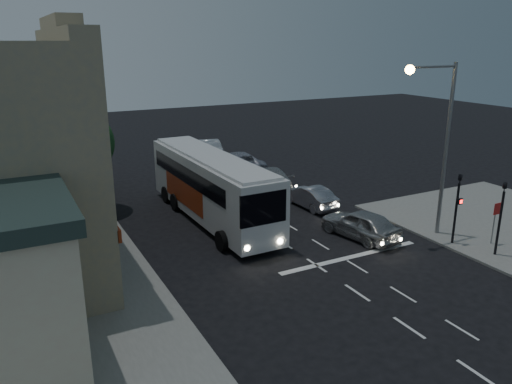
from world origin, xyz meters
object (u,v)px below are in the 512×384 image
car_suv (361,224)px  car_extra (208,148)px  tour_bus (211,185)px  car_sedan_b (269,177)px  regulatory_sign (496,217)px  streetlight (439,131)px  street_tree (79,140)px  car_sedan_c (236,162)px  traffic_signal_side (501,210)px  car_sedan_a (310,196)px  traffic_signal_main (458,200)px

car_suv → car_extra: 21.74m
tour_bus → car_suv: size_ratio=2.79×
car_sedan_b → regulatory_sign: regulatory_sign is taller
streetlight → car_suv: bearing=154.3°
regulatory_sign → car_suv: bearing=142.6°
street_tree → car_suv: bearing=-42.6°
tour_bus → car_sedan_c: bearing=56.1°
traffic_signal_side → streetlight: size_ratio=0.46×
tour_bus → car_extra: 16.70m
car_sedan_a → streetlight: (2.84, -7.18, 5.04)m
car_sedan_c → streetlight: (3.17, -17.30, 4.91)m
car_extra → traffic_signal_main: bearing=109.4°
regulatory_sign → car_sedan_b: bearing=108.3°
traffic_signal_side → streetlight: (-0.96, 3.40, 3.31)m
traffic_signal_main → street_tree: 21.38m
car_sedan_a → tour_bus: bearing=-8.9°
car_sedan_a → traffic_signal_main: 9.30m
car_sedan_c → streetlight: streetlight is taller
car_sedan_a → regulatory_sign: size_ratio=1.90×
car_sedan_a → car_sedan_c: size_ratio=0.71×
car_sedan_a → car_sedan_c: bearing=-90.9°
car_extra → tour_bus: bearing=80.0°
streetlight → car_sedan_a: bearing=111.6°
tour_bus → car_sedan_b: tour_bus is taller
car_sedan_a → regulatory_sign: bearing=113.7°
tour_bus → street_tree: (-6.30, 4.96, 2.38)m
car_sedan_c → car_extra: bearing=-93.0°
traffic_signal_main → car_sedan_c: bearing=100.4°
car_suv → traffic_signal_side: traffic_signal_side is taller
traffic_signal_main → street_tree: size_ratio=0.66×
car_suv → traffic_signal_main: size_ratio=1.12×
car_suv → street_tree: (-12.22, 11.22, 3.72)m
car_suv → regulatory_sign: 6.70m
car_suv → street_tree: street_tree is taller
car_extra → street_tree: bearing=51.9°
street_tree → streetlight: bearing=-39.5°
traffic_signal_main → streetlight: streetlight is taller
street_tree → traffic_signal_main: bearing=-42.0°
car_suv → traffic_signal_main: bearing=129.6°
traffic_signal_side → regulatory_sign: size_ratio=1.86×
car_sedan_b → regulatory_sign: 15.54m
car_sedan_a → traffic_signal_side: 11.37m
street_tree → regulatory_sign: bearing=-41.1°
car_extra → streetlight: 24.05m
tour_bus → regulatory_sign: size_ratio=5.82×
regulatory_sign → streetlight: 5.18m
car_sedan_b → street_tree: size_ratio=0.82×
car_sedan_c → regulatory_sign: 20.41m
regulatory_sign → car_extra: bearing=101.1°
tour_bus → traffic_signal_side: size_ratio=3.12×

